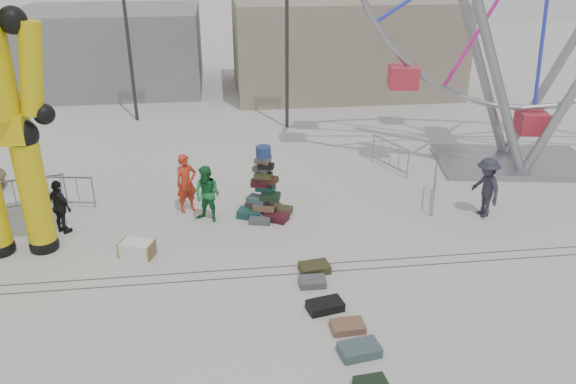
{
  "coord_description": "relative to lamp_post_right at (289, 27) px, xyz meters",
  "views": [
    {
      "loc": [
        -0.09,
        -11.66,
        7.94
      ],
      "look_at": [
        1.68,
        2.25,
        1.6
      ],
      "focal_mm": 35.0,
      "sensor_mm": 36.0,
      "label": 1
    }
  ],
  "objects": [
    {
      "name": "pedestrian_green",
      "position": [
        -3.66,
        -9.05,
        -3.59
      ],
      "size": [
        1.09,
        1.03,
        1.77
      ],
      "primitive_type": "imported",
      "rotation": [
        0.0,
        0.0,
        -0.56
      ],
      "color": "#1B6D32",
      "rests_on": "ground"
    },
    {
      "name": "barricade_dummy_c",
      "position": [
        -8.29,
        -7.51,
        -3.93
      ],
      "size": [
        1.99,
        0.43,
        1.1
      ],
      "primitive_type": null,
      "rotation": [
        0.0,
        0.0,
        -0.16
      ],
      "color": "gray",
      "rests_on": "ground"
    },
    {
      "name": "building_right",
      "position": [
        3.91,
        7.0,
        -1.98
      ],
      "size": [
        12.0,
        8.0,
        5.0
      ],
      "primitive_type": "cube",
      "color": "gray",
      "rests_on": "ground"
    },
    {
      "name": "row_case_4",
      "position": [
        -0.52,
        -15.62,
        -4.37
      ],
      "size": [
        0.92,
        0.66,
        0.22
      ],
      "primitive_type": "cube",
      "rotation": [
        0.0,
        0.0,
        0.16
      ],
      "color": "#3F565A",
      "rests_on": "ground"
    },
    {
      "name": "barricade_wheel_back",
      "position": [
        3.08,
        -5.65,
        -3.93
      ],
      "size": [
        0.88,
        1.88,
        1.1
      ],
      "primitive_type": null,
      "rotation": [
        0.0,
        0.0,
        -1.17
      ],
      "color": "gray",
      "rests_on": "ground"
    },
    {
      "name": "barricade_wheel_front",
      "position": [
        3.65,
        -8.71,
        -3.93
      ],
      "size": [
        0.85,
        1.89,
        1.1
      ],
      "primitive_type": null,
      "rotation": [
        0.0,
        0.0,
        1.18
      ],
      "color": "gray",
      "rests_on": "ground"
    },
    {
      "name": "pedestrian_red",
      "position": [
        -4.32,
        -8.26,
        -3.53
      ],
      "size": [
        0.82,
        0.72,
        1.9
      ],
      "primitive_type": "imported",
      "rotation": [
        0.0,
        0.0,
        0.48
      ],
      "color": "#B62F1A",
      "rests_on": "ground"
    },
    {
      "name": "pedestrian_grey",
      "position": [
        4.87,
        -9.75,
        -3.53
      ],
      "size": [
        0.87,
        1.32,
        1.9
      ],
      "primitive_type": "imported",
      "rotation": [
        0.0,
        0.0,
        -1.43
      ],
      "color": "#24232F",
      "rests_on": "ground"
    },
    {
      "name": "row_case_0",
      "position": [
        -0.91,
        -12.33,
        -4.38
      ],
      "size": [
        0.83,
        0.64,
        0.21
      ],
      "primitive_type": "cube",
      "rotation": [
        0.0,
        0.0,
        0.14
      ],
      "color": "#36361B",
      "rests_on": "ground"
    },
    {
      "name": "lamp_post_right",
      "position": [
        0.0,
        0.0,
        0.0
      ],
      "size": [
        1.41,
        0.25,
        8.0
      ],
      "color": "#2D2D30",
      "rests_on": "ground"
    },
    {
      "name": "lamp_post_left",
      "position": [
        -7.0,
        2.0,
        0.0
      ],
      "size": [
        1.41,
        0.25,
        8.0
      ],
      "color": "#2D2D30",
      "rests_on": "ground"
    },
    {
      "name": "building_left",
      "position": [
        -9.09,
        9.0,
        -2.28
      ],
      "size": [
        10.0,
        8.0,
        4.4
      ],
      "primitive_type": "cube",
      "color": "gray",
      "rests_on": "ground"
    },
    {
      "name": "barricade_dummy_b",
      "position": [
        -9.24,
        -7.49,
        -3.93
      ],
      "size": [
        1.97,
        0.54,
        1.1
      ],
      "primitive_type": null,
      "rotation": [
        0.0,
        0.0,
        0.22
      ],
      "color": "gray",
      "rests_on": "ground"
    },
    {
      "name": "steamer_trunk",
      "position": [
        -5.59,
        -10.94,
        -4.27
      ],
      "size": [
        1.03,
        0.79,
        0.42
      ],
      "primitive_type": "cube",
      "rotation": [
        0.0,
        0.0,
        -0.34
      ],
      "color": "silver",
      "rests_on": "ground"
    },
    {
      "name": "track_line_far",
      "position": [
        -3.09,
        -12.0,
        -4.48
      ],
      "size": [
        40.0,
        0.04,
        0.01
      ],
      "primitive_type": "cube",
      "color": "#47443F",
      "rests_on": "ground"
    },
    {
      "name": "ground",
      "position": [
        -3.09,
        -13.0,
        -4.48
      ],
      "size": [
        90.0,
        90.0,
        0.0
      ],
      "primitive_type": "plane",
      "color": "#9E9E99",
      "rests_on": "ground"
    },
    {
      "name": "suitcase_tower",
      "position": [
        -1.92,
        -8.96,
        -3.83
      ],
      "size": [
        1.82,
        1.5,
        2.32
      ],
      "rotation": [
        0.0,
        0.0,
        -0.4
      ],
      "color": "#164440",
      "rests_on": "ground"
    },
    {
      "name": "row_case_2",
      "position": [
        -0.95,
        -14.0,
        -4.37
      ],
      "size": [
        0.92,
        0.65,
        0.22
      ],
      "primitive_type": "cube",
      "rotation": [
        0.0,
        0.0,
        0.21
      ],
      "color": "black",
      "rests_on": "ground"
    },
    {
      "name": "pedestrian_black",
      "position": [
        -7.91,
        -9.28,
        -3.65
      ],
      "size": [
        1.0,
        0.95,
        1.66
      ],
      "primitive_type": "imported",
      "rotation": [
        0.0,
        0.0,
        2.42
      ],
      "color": "black",
      "rests_on": "ground"
    },
    {
      "name": "row_case_1",
      "position": [
        -1.08,
        -12.95,
        -4.39
      ],
      "size": [
        0.67,
        0.48,
        0.18
      ],
      "primitive_type": "cube",
      "rotation": [
        0.0,
        0.0,
        -0.01
      ],
      "color": "#4F5356",
      "rests_on": "ground"
    },
    {
      "name": "track_line_near",
      "position": [
        -3.09,
        -12.4,
        -4.48
      ],
      "size": [
        40.0,
        0.04,
        0.01
      ],
      "primitive_type": "cube",
      "color": "#47443F",
      "rests_on": "ground"
    },
    {
      "name": "row_case_3",
      "position": [
        -0.59,
        -14.8,
        -4.39
      ],
      "size": [
        0.76,
        0.53,
        0.18
      ],
      "primitive_type": "cube",
      "rotation": [
        0.0,
        0.0,
        0.04
      ],
      "color": "brown",
      "rests_on": "ground"
    }
  ]
}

